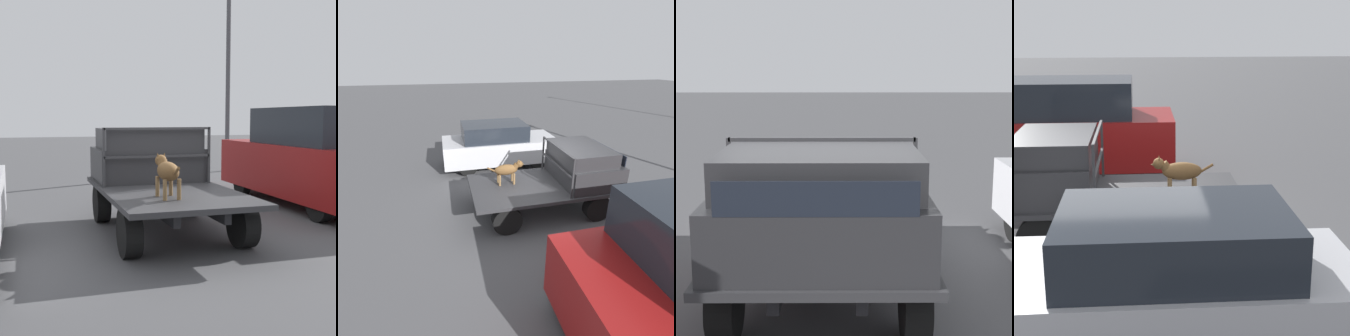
% 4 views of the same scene
% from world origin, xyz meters
% --- Properties ---
extents(ground_plane, '(80.00, 80.00, 0.00)m').
position_xyz_m(ground_plane, '(0.00, 0.00, 0.00)').
color(ground_plane, '#474749').
extents(flatbed_truck, '(3.77, 2.02, 0.76)m').
position_xyz_m(flatbed_truck, '(0.00, 0.00, 0.56)').
color(flatbed_truck, black).
rests_on(flatbed_truck, ground).
extents(truck_cab, '(1.40, 1.90, 0.96)m').
position_xyz_m(truck_cab, '(1.10, 0.00, 1.21)').
color(truck_cab, '#28282B').
rests_on(truck_cab, flatbed_truck).
extents(truck_headboard, '(0.04, 1.90, 0.99)m').
position_xyz_m(truck_headboard, '(0.36, 0.00, 1.41)').
color(truck_headboard, '#2D2D30').
rests_on(truck_headboard, flatbed_truck).
extents(dog, '(0.98, 0.28, 0.64)m').
position_xyz_m(dog, '(-0.87, 0.23, 1.14)').
color(dog, brown).
rests_on(dog, flatbed_truck).
extents(parked_sedan, '(4.17, 1.74, 1.63)m').
position_xyz_m(parked_sedan, '(-0.46, 3.39, 0.82)').
color(parked_sedan, black).
rests_on(parked_sedan, ground).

